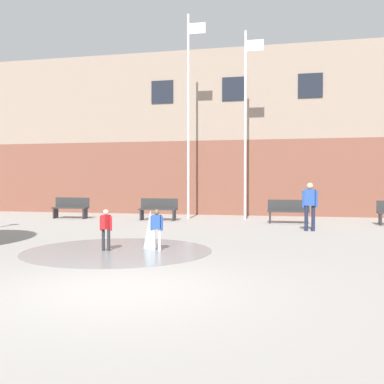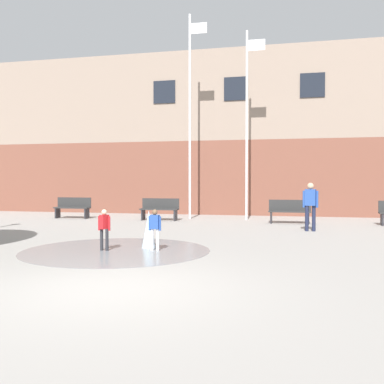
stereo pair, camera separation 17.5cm
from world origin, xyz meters
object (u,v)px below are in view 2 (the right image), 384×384
at_px(child_with_pink_shirt, 104,226).
at_px(flagpole_right, 247,120).
at_px(park_bench_near_trashcan, 290,211).
at_px(child_in_fountain, 155,226).
at_px(park_bench_left_of_flagpoles, 73,207).
at_px(park_bench_center, 160,209).
at_px(adult_watching, 310,203).
at_px(flagpole_left, 190,111).

height_order(child_with_pink_shirt, flagpole_right, flagpole_right).
relative_size(park_bench_near_trashcan, flagpole_right, 0.20).
bearing_deg(child_with_pink_shirt, park_bench_near_trashcan, -8.34).
xyz_separation_m(park_bench_near_trashcan, child_in_fountain, (-3.02, -7.55, 0.10)).
xyz_separation_m(park_bench_left_of_flagpoles, park_bench_center, (4.01, -0.09, 0.00)).
height_order(adult_watching, flagpole_right, flagpole_right).
bearing_deg(adult_watching, child_in_fountain, 66.84).
height_order(adult_watching, child_with_pink_shirt, adult_watching).
distance_m(child_with_pink_shirt, flagpole_left, 9.85).
height_order(park_bench_center, flagpole_right, flagpole_right).
bearing_deg(child_in_fountain, flagpole_left, -78.94).
bearing_deg(park_bench_center, adult_watching, -23.87).
relative_size(child_in_fountain, child_with_pink_shirt, 1.00).
distance_m(park_bench_left_of_flagpoles, flagpole_right, 8.46).
height_order(park_bench_left_of_flagpoles, adult_watching, adult_watching).
distance_m(child_with_pink_shirt, flagpole_right, 9.98).
height_order(park_bench_left_of_flagpoles, park_bench_center, same).
height_order(child_in_fountain, flagpole_right, flagpole_right).
height_order(park_bench_left_of_flagpoles, flagpole_right, flagpole_right).
distance_m(flagpole_left, flagpole_right, 2.49).
relative_size(park_bench_near_trashcan, child_with_pink_shirt, 1.62).
bearing_deg(park_bench_near_trashcan, park_bench_center, 178.35).
bearing_deg(flagpole_left, adult_watching, -36.71).
relative_size(flagpole_left, flagpole_right, 1.11).
xyz_separation_m(adult_watching, child_with_pink_shirt, (-4.90, -5.31, -0.35)).
bearing_deg(adult_watching, flagpole_left, -23.50).
bearing_deg(park_bench_near_trashcan, child_with_pink_shirt, -118.25).
bearing_deg(flagpole_left, park_bench_left_of_flagpoles, -169.70).
height_order(adult_watching, child_in_fountain, adult_watching).
bearing_deg(adult_watching, flagpole_right, -42.89).
relative_size(child_with_pink_shirt, flagpole_left, 0.11).
relative_size(park_bench_left_of_flagpoles, child_in_fountain, 1.62).
bearing_deg(park_bench_near_trashcan, child_in_fountain, -111.80).
bearing_deg(park_bench_left_of_flagpoles, flagpole_left, 10.30).
relative_size(park_bench_center, flagpole_left, 0.18).
relative_size(child_with_pink_shirt, flagpole_right, 0.12).
distance_m(child_in_fountain, child_with_pink_shirt, 1.20).
distance_m(park_bench_center, park_bench_near_trashcan, 5.30).
bearing_deg(park_bench_center, child_with_pink_shirt, -82.15).
bearing_deg(flagpole_right, park_bench_near_trashcan, -33.53).
bearing_deg(child_with_pink_shirt, adult_watching, -22.77).
bearing_deg(child_in_fountain, park_bench_near_trashcan, -108.57).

